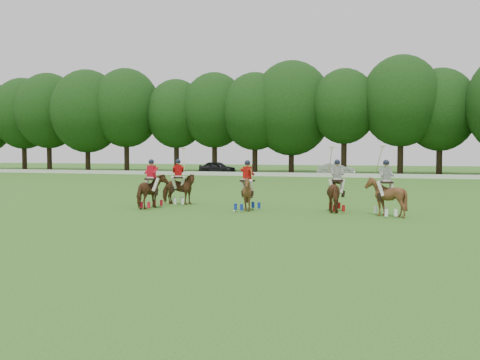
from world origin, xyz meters
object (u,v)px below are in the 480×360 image
(car_left, at_px, (217,167))
(polo_red_a, at_px, (152,191))
(polo_red_b, at_px, (178,188))
(polo_red_c, at_px, (247,193))
(car_mid, at_px, (336,169))
(polo_stripe_a, at_px, (337,193))
(polo_ball, at_px, (234,211))
(polo_stripe_b, at_px, (386,196))

(car_left, height_order, polo_red_a, polo_red_a)
(polo_red_b, height_order, polo_red_c, polo_red_b)
(car_mid, relative_size, polo_red_c, 1.86)
(polo_red_a, distance_m, polo_stripe_a, 8.60)
(polo_red_b, xyz_separation_m, polo_ball, (3.75, -2.28, -0.78))
(polo_red_a, distance_m, polo_red_c, 4.63)
(car_mid, height_order, polo_red_a, polo_red_a)
(polo_red_c, xyz_separation_m, polo_stripe_a, (3.89, 0.86, 0.02))
(polo_stripe_b, bearing_deg, car_left, 119.65)
(car_left, bearing_deg, polo_red_a, -157.78)
(polo_red_a, bearing_deg, polo_stripe_a, 8.36)
(car_mid, xyz_separation_m, polo_red_a, (-3.25, -38.53, 0.14))
(polo_ball, bearing_deg, car_mid, 91.41)
(polo_red_b, bearing_deg, polo_ball, -31.33)
(polo_red_a, relative_size, polo_red_b, 0.81)
(car_left, distance_m, polo_stripe_a, 42.16)
(polo_stripe_a, distance_m, polo_stripe_b, 2.41)
(car_mid, distance_m, polo_stripe_a, 37.65)
(car_left, bearing_deg, polo_stripe_a, -146.13)
(car_mid, relative_size, polo_stripe_a, 1.48)
(polo_stripe_b, xyz_separation_m, polo_ball, (-6.45, -0.45, -0.80))
(car_left, relative_size, polo_red_c, 1.98)
(polo_red_a, bearing_deg, polo_red_b, 77.09)
(polo_red_b, distance_m, polo_red_c, 4.45)
(polo_stripe_a, bearing_deg, car_left, 117.86)
(polo_red_a, bearing_deg, polo_red_c, 4.83)
(polo_red_b, bearing_deg, polo_red_a, -102.91)
(polo_red_b, distance_m, polo_stripe_b, 10.36)
(polo_red_a, height_order, polo_ball, polo_red_a)
(car_mid, height_order, polo_stripe_a, polo_stripe_a)
(polo_red_b, distance_m, polo_stripe_a, 8.08)
(car_left, distance_m, polo_stripe_b, 44.15)
(polo_ball, bearing_deg, polo_red_b, 148.67)
(polo_red_c, bearing_deg, polo_red_b, 158.91)
(polo_stripe_a, bearing_deg, polo_red_a, -171.64)
(polo_red_b, height_order, polo_stripe_b, polo_stripe_b)
(polo_red_a, distance_m, polo_ball, 4.29)
(car_left, bearing_deg, car_mid, -83.98)
(polo_red_b, relative_size, polo_ball, 31.51)
(car_mid, xyz_separation_m, polo_red_c, (1.36, -38.14, 0.12))
(polo_stripe_a, height_order, polo_stripe_b, polo_stripe_b)
(car_mid, distance_m, polo_stripe_b, 39.08)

